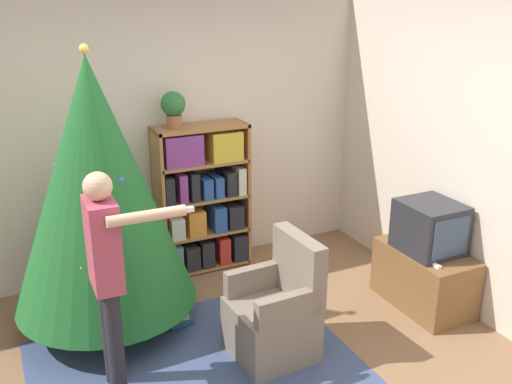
{
  "coord_description": "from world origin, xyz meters",
  "views": [
    {
      "loc": [
        -1.5,
        -2.99,
        2.58
      ],
      "look_at": [
        0.36,
        0.91,
        1.05
      ],
      "focal_mm": 40.0,
      "sensor_mm": 36.0,
      "label": 1
    }
  ],
  "objects_px": {
    "bookshelf": "(202,199)",
    "christmas_tree": "(97,186)",
    "television": "(430,227)",
    "standing_person": "(107,267)",
    "potted_plant": "(173,107)",
    "armchair": "(276,315)"
  },
  "relations": [
    {
      "from": "christmas_tree",
      "to": "potted_plant",
      "type": "relative_size",
      "value": 6.79
    },
    {
      "from": "standing_person",
      "to": "christmas_tree",
      "type": "bearing_deg",
      "value": 172.4
    },
    {
      "from": "television",
      "to": "armchair",
      "type": "bearing_deg",
      "value": -177.28
    },
    {
      "from": "television",
      "to": "christmas_tree",
      "type": "distance_m",
      "value": 2.69
    },
    {
      "from": "bookshelf",
      "to": "potted_plant",
      "type": "relative_size",
      "value": 4.31
    },
    {
      "from": "bookshelf",
      "to": "armchair",
      "type": "height_order",
      "value": "bookshelf"
    },
    {
      "from": "television",
      "to": "standing_person",
      "type": "height_order",
      "value": "standing_person"
    },
    {
      "from": "bookshelf",
      "to": "armchair",
      "type": "distance_m",
      "value": 1.61
    },
    {
      "from": "television",
      "to": "christmas_tree",
      "type": "bearing_deg",
      "value": 160.79
    },
    {
      "from": "christmas_tree",
      "to": "armchair",
      "type": "height_order",
      "value": "christmas_tree"
    },
    {
      "from": "standing_person",
      "to": "potted_plant",
      "type": "bearing_deg",
      "value": 148.12
    },
    {
      "from": "bookshelf",
      "to": "standing_person",
      "type": "bearing_deg",
      "value": -128.94
    },
    {
      "from": "bookshelf",
      "to": "christmas_tree",
      "type": "distance_m",
      "value": 1.31
    },
    {
      "from": "armchair",
      "to": "potted_plant",
      "type": "xyz_separation_m",
      "value": [
        -0.22,
        1.57,
        1.29
      ]
    },
    {
      "from": "television",
      "to": "christmas_tree",
      "type": "xyz_separation_m",
      "value": [
        -2.51,
        0.87,
        0.46
      ]
    },
    {
      "from": "armchair",
      "to": "potted_plant",
      "type": "height_order",
      "value": "potted_plant"
    },
    {
      "from": "armchair",
      "to": "standing_person",
      "type": "relative_size",
      "value": 0.59
    },
    {
      "from": "television",
      "to": "potted_plant",
      "type": "distance_m",
      "value": 2.43
    },
    {
      "from": "bookshelf",
      "to": "christmas_tree",
      "type": "height_order",
      "value": "christmas_tree"
    },
    {
      "from": "potted_plant",
      "to": "standing_person",
      "type": "bearing_deg",
      "value": -122.66
    },
    {
      "from": "christmas_tree",
      "to": "standing_person",
      "type": "distance_m",
      "value": 0.89
    },
    {
      "from": "bookshelf",
      "to": "television",
      "type": "relative_size",
      "value": 2.89
    }
  ]
}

